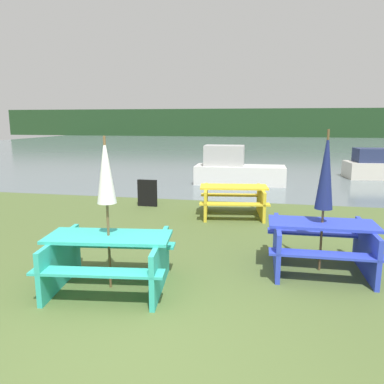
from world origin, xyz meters
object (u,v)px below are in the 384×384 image
(boat_second, at_px, (384,167))
(signboard, at_px, (147,193))
(umbrella_navy, at_px, (326,171))
(umbrella_white, at_px, (106,172))
(picnic_table_yellow, at_px, (233,198))
(picnic_table_blue, at_px, (321,242))
(boat, at_px, (236,170))
(picnic_table_teal, at_px, (109,256))

(boat_second, bearing_deg, signboard, -145.74)
(umbrella_navy, height_order, signboard, umbrella_navy)
(signboard, bearing_deg, umbrella_navy, -42.91)
(umbrella_navy, distance_m, umbrella_white, 3.30)
(picnic_table_yellow, bearing_deg, signboard, 166.06)
(picnic_table_blue, distance_m, boat, 8.33)
(picnic_table_yellow, xyz_separation_m, boat, (-0.33, 4.86, 0.07))
(umbrella_navy, xyz_separation_m, signboard, (-4.13, 3.84, -1.24))
(umbrella_navy, bearing_deg, boat_second, 69.95)
(boat_second, bearing_deg, umbrella_navy, -116.18)
(picnic_table_teal, distance_m, picnic_table_blue, 3.30)
(umbrella_white, height_order, signboard, umbrella_white)
(boat, xyz_separation_m, signboard, (-2.13, -4.25, -0.15))
(picnic_table_teal, relative_size, signboard, 2.53)
(umbrella_navy, relative_size, boat, 0.67)
(picnic_table_yellow, bearing_deg, boat_second, 53.18)
(umbrella_white, xyz_separation_m, signboard, (-1.08, 5.08, -1.31))
(umbrella_white, bearing_deg, picnic_table_teal, 180.00)
(umbrella_white, distance_m, boat, 9.46)
(picnic_table_teal, xyz_separation_m, picnic_table_yellow, (1.38, 4.47, -0.02))
(umbrella_white, relative_size, boat, 0.64)
(picnic_table_yellow, height_order, signboard, picnic_table_yellow)
(picnic_table_yellow, relative_size, signboard, 2.44)
(boat_second, bearing_deg, picnic_table_blue, -116.18)
(boat, distance_m, boat_second, 6.44)
(umbrella_navy, bearing_deg, picnic_table_teal, -157.93)
(picnic_table_yellow, height_order, umbrella_white, umbrella_white)
(picnic_table_yellow, xyz_separation_m, signboard, (-2.46, 0.61, -0.08))
(umbrella_navy, xyz_separation_m, boat, (-2.00, 8.09, -1.09))
(picnic_table_teal, bearing_deg, umbrella_white, 0.00)
(picnic_table_yellow, height_order, umbrella_navy, umbrella_navy)
(umbrella_white, height_order, boat_second, umbrella_white)
(picnic_table_teal, bearing_deg, picnic_table_yellow, 72.81)
(boat, bearing_deg, boat_second, 22.43)
(umbrella_navy, height_order, boat_second, umbrella_navy)
(picnic_table_blue, bearing_deg, picnic_table_teal, -157.93)
(picnic_table_blue, distance_m, signboard, 5.64)
(boat, relative_size, signboard, 4.50)
(boat, bearing_deg, signboard, -117.78)
(umbrella_navy, bearing_deg, picnic_table_blue, 0.00)
(picnic_table_teal, xyz_separation_m, boat_second, (6.95, 11.91, -0.01))
(boat_second, bearing_deg, picnic_table_yellow, -132.95)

